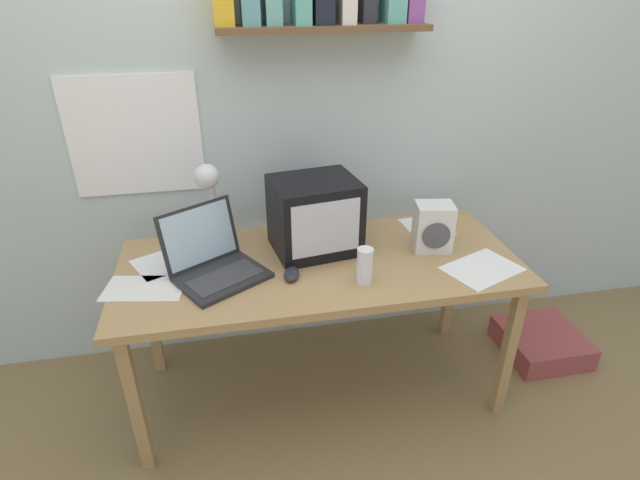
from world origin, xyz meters
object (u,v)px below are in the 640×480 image
computer_mouse (292,274)px  loose_paper_near_monitor (426,227)px  space_heater (433,227)px  floor_cushion (541,342)px  printed_handout (145,288)px  open_notebook (482,269)px  desk_lamp (210,192)px  crt_monitor (314,216)px  laptop (212,259)px  juice_glass (365,267)px  loose_paper_near_laptop (167,262)px  corner_desk (320,274)px

computer_mouse → loose_paper_near_monitor: computer_mouse is taller
space_heater → floor_cushion: space_heater is taller
space_heater → printed_handout: 1.19m
loose_paper_near_monitor → open_notebook: size_ratio=0.66×
space_heater → computer_mouse: (-0.62, -0.11, -0.09)m
desk_lamp → crt_monitor: bearing=10.1°
open_notebook → floor_cushion: bearing=21.7°
crt_monitor → loose_paper_near_monitor: crt_monitor is taller
laptop → juice_glass: size_ratio=2.99×
laptop → loose_paper_near_laptop: size_ratio=1.37×
open_notebook → desk_lamp: bearing=160.5°
corner_desk → juice_glass: 0.26m
juice_glass → loose_paper_near_laptop: size_ratio=0.46×
corner_desk → printed_handout: bearing=-174.2°
corner_desk → computer_mouse: 0.18m
desk_lamp → loose_paper_near_laptop: 0.34m
printed_handout → loose_paper_near_monitor: bearing=12.7°
juice_glass → laptop: bearing=162.6°
juice_glass → space_heater: size_ratio=0.70×
desk_lamp → printed_handout: size_ratio=1.20×
desk_lamp → loose_paper_near_monitor: size_ratio=1.70×
floor_cushion → loose_paper_near_monitor: bearing=164.2°
loose_paper_near_laptop → crt_monitor: bearing=-0.0°
desk_lamp → computer_mouse: bearing=-25.2°
crt_monitor → loose_paper_near_laptop: size_ratio=1.22×
space_heater → loose_paper_near_monitor: bearing=83.0°
printed_handout → loose_paper_near_laptop: same height
crt_monitor → loose_paper_near_laptop: crt_monitor is taller
corner_desk → open_notebook: size_ratio=4.71×
desk_lamp → open_notebook: desk_lamp is taller
computer_mouse → printed_handout: (-0.56, 0.03, -0.01)m
desk_lamp → corner_desk: bearing=-4.3°
juice_glass → loose_paper_near_monitor: juice_glass is taller
desk_lamp → loose_paper_near_monitor: 1.00m
corner_desk → computer_mouse: computer_mouse is taller
crt_monitor → printed_handout: crt_monitor is taller
computer_mouse → printed_handout: 0.56m
laptop → juice_glass: bearing=-48.4°
loose_paper_near_monitor → printed_handout: (-1.24, -0.28, 0.00)m
crt_monitor → space_heater: crt_monitor is taller
crt_monitor → laptop: (-0.43, -0.12, -0.09)m
crt_monitor → space_heater: (0.49, -0.10, -0.05)m
juice_glass → computer_mouse: size_ratio=1.24×
loose_paper_near_monitor → open_notebook: bearing=-78.9°
juice_glass → floor_cushion: 1.27m
corner_desk → crt_monitor: bearing=91.5°
corner_desk → loose_paper_near_laptop: 0.63m
corner_desk → desk_lamp: 0.56m
corner_desk → loose_paper_near_monitor: loose_paper_near_monitor is taller
crt_monitor → computer_mouse: (-0.13, -0.21, -0.14)m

